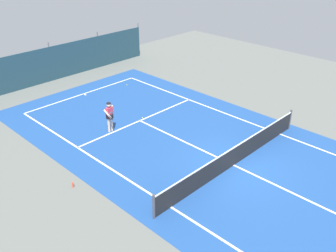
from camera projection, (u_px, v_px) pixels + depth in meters
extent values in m
plane|color=slate|center=(233.00, 165.00, 17.36)|extent=(36.00, 36.00, 0.00)
cube|color=#1E478C|center=(234.00, 165.00, 17.36)|extent=(11.02, 26.60, 0.01)
cube|color=white|center=(83.00, 94.00, 24.75)|extent=(8.22, 0.10, 0.01)
cube|color=white|center=(171.00, 207.00, 14.76)|extent=(0.10, 23.80, 0.01)
cube|color=white|center=(280.00, 134.00, 19.95)|extent=(0.10, 23.80, 0.01)
cube|color=white|center=(140.00, 121.00, 21.33)|extent=(8.22, 0.10, 0.01)
cube|color=white|center=(234.00, 165.00, 17.36)|extent=(0.10, 12.80, 0.01)
cube|color=white|center=(85.00, 95.00, 24.65)|extent=(0.10, 0.30, 0.01)
cube|color=black|center=(234.00, 156.00, 17.14)|extent=(9.92, 0.03, 0.95)
cube|color=white|center=(235.00, 147.00, 16.91)|extent=(9.92, 0.04, 0.05)
cylinder|color=#47474C|center=(154.00, 207.00, 13.94)|extent=(0.10, 0.10, 1.10)
cylinder|color=#47474C|center=(290.00, 119.00, 20.27)|extent=(0.10, 0.10, 1.10)
cube|color=#1E3D4C|center=(52.00, 64.00, 26.44)|extent=(16.22, 0.06, 2.40)
cylinder|color=#595B60|center=(51.00, 62.00, 26.41)|extent=(0.08, 0.08, 2.70)
cylinder|color=#595B60|center=(99.00, 50.00, 28.97)|extent=(0.08, 0.08, 2.70)
cylinder|color=#595B60|center=(139.00, 40.00, 31.53)|extent=(0.08, 0.08, 2.70)
cube|color=#234C1E|center=(49.00, 71.00, 27.12)|extent=(14.60, 0.70, 1.10)
cylinder|color=beige|center=(112.00, 124.00, 20.14)|extent=(0.12, 0.12, 0.82)
cylinder|color=beige|center=(109.00, 125.00, 20.01)|extent=(0.12, 0.12, 0.82)
cylinder|color=black|center=(110.00, 116.00, 19.85)|extent=(0.40, 0.40, 0.22)
cube|color=#D1384C|center=(109.00, 112.00, 19.76)|extent=(0.38, 0.23, 0.56)
sphere|color=beige|center=(109.00, 105.00, 19.56)|extent=(0.22, 0.22, 0.22)
cylinder|color=black|center=(109.00, 103.00, 19.51)|extent=(0.23, 0.23, 0.04)
cylinder|color=beige|center=(112.00, 110.00, 19.90)|extent=(0.09, 0.09, 0.58)
cylinder|color=beige|center=(108.00, 114.00, 19.52)|extent=(0.14, 0.53, 0.41)
cylinder|color=black|center=(111.00, 118.00, 19.37)|extent=(0.06, 0.28, 0.13)
torus|color=teal|center=(111.00, 114.00, 19.26)|extent=(0.31, 0.15, 0.29)
sphere|color=#CCDB33|center=(142.00, 118.00, 21.60)|extent=(0.07, 0.07, 0.07)
sphere|color=#CCDB33|center=(127.00, 85.00, 26.09)|extent=(0.07, 0.07, 0.07)
cylinder|color=#D84C38|center=(73.00, 185.00, 15.85)|extent=(0.08, 0.08, 0.24)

